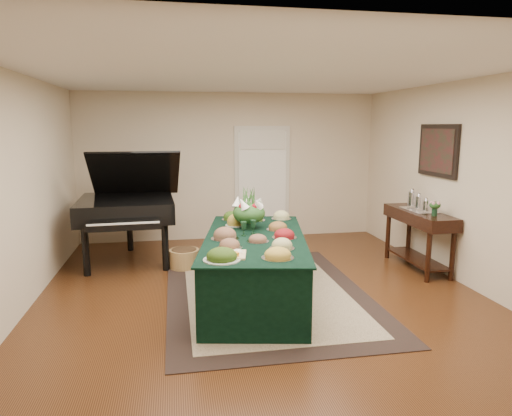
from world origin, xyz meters
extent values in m
plane|color=black|center=(0.00, 0.00, 0.00)|extent=(6.00, 6.00, 0.00)
cube|color=black|center=(0.08, -0.03, 0.01)|extent=(2.49, 3.48, 0.01)
cube|color=beige|center=(0.08, -0.03, 0.01)|extent=(1.99, 2.98, 0.01)
cube|color=beige|center=(0.60, 2.98, 1.05)|extent=(1.05, 0.04, 2.10)
cube|color=white|center=(0.60, 2.96, 1.00)|extent=(0.90, 0.06, 2.00)
cube|color=black|center=(-0.10, -0.17, 0.39)|extent=(1.55, 2.61, 0.77)
cube|color=black|center=(-0.10, -0.17, 0.78)|extent=(1.62, 2.68, 0.02)
cylinder|color=silver|center=(-0.11, -0.44, 0.79)|extent=(0.26, 0.26, 0.01)
ellipsoid|color=brown|center=(-0.11, -0.44, 0.83)|extent=(0.21, 0.21, 0.06)
cylinder|color=silver|center=(0.06, 0.73, 0.79)|extent=(0.29, 0.29, 0.01)
ellipsoid|color=#345516|center=(0.06, 0.73, 0.84)|extent=(0.24, 0.24, 0.07)
cylinder|color=silver|center=(0.23, -0.32, 0.79)|extent=(0.29, 0.29, 0.01)
ellipsoid|color=maroon|center=(0.23, -0.32, 0.84)|extent=(0.24, 0.24, 0.08)
cylinder|color=silver|center=(-0.47, -0.67, 0.79)|extent=(0.27, 0.27, 0.01)
ellipsoid|color=brown|center=(-0.47, -0.67, 0.84)|extent=(0.23, 0.23, 0.08)
cylinder|color=silver|center=(-0.04, -1.13, 0.79)|extent=(0.33, 0.33, 0.01)
ellipsoid|color=gold|center=(-0.04, -1.13, 0.84)|extent=(0.27, 0.27, 0.08)
cylinder|color=beige|center=(-0.26, 0.46, 0.79)|extent=(0.25, 0.25, 0.01)
ellipsoid|color=gold|center=(-0.26, 0.46, 0.86)|extent=(0.21, 0.21, 0.11)
cylinder|color=silver|center=(-0.47, -0.25, 0.79)|extent=(0.33, 0.33, 0.01)
ellipsoid|color=brown|center=(-0.47, -0.25, 0.85)|extent=(0.27, 0.27, 0.10)
cylinder|color=silver|center=(0.45, 0.77, 0.79)|extent=(0.28, 0.28, 0.01)
ellipsoid|color=#D0CA82|center=(0.45, 0.77, 0.84)|extent=(0.23, 0.23, 0.09)
cylinder|color=silver|center=(0.25, 0.11, 0.79)|extent=(0.29, 0.29, 0.01)
ellipsoid|color=brown|center=(0.25, 0.11, 0.84)|extent=(0.24, 0.24, 0.07)
cylinder|color=beige|center=(-0.59, -1.09, 0.79)|extent=(0.37, 0.37, 0.01)
ellipsoid|color=#345516|center=(-0.59, -1.09, 0.84)|extent=(0.31, 0.31, 0.09)
cylinder|color=silver|center=(-0.26, 0.84, 0.79)|extent=(0.26, 0.26, 0.01)
ellipsoid|color=#345516|center=(-0.26, 0.84, 0.84)|extent=(0.21, 0.21, 0.09)
cylinder|color=silver|center=(0.09, -0.78, 0.79)|extent=(0.27, 0.27, 0.01)
ellipsoid|color=#D0CA82|center=(0.09, -0.78, 0.84)|extent=(0.22, 0.22, 0.08)
cube|color=tan|center=(-0.50, -0.94, 0.80)|extent=(0.39, 0.39, 0.02)
ellipsoid|color=white|center=(-0.55, -0.89, 0.85)|extent=(0.14, 0.14, 0.08)
ellipsoid|color=white|center=(-0.41, -0.90, 0.84)|extent=(0.12, 0.12, 0.07)
cube|color=#FC9D27|center=(-0.47, -1.03, 0.83)|extent=(0.10, 0.08, 0.05)
cylinder|color=black|center=(-0.10, 0.28, 0.87)|extent=(0.16, 0.16, 0.16)
ellipsoid|color=#285522|center=(-0.10, 0.28, 0.99)|extent=(0.42, 0.42, 0.27)
cylinder|color=black|center=(-2.29, 1.12, 0.35)|extent=(0.10, 0.10, 0.70)
cylinder|color=black|center=(-1.19, 1.18, 0.35)|extent=(0.10, 0.10, 0.70)
cylinder|color=black|center=(-1.81, 2.40, 0.35)|extent=(0.10, 0.10, 0.70)
cube|color=black|center=(-1.77, 1.75, 0.85)|extent=(1.48, 1.57, 0.30)
cube|color=black|center=(-1.73, 0.90, 0.75)|extent=(1.01, 0.27, 0.10)
cube|color=black|center=(-1.63, 1.91, 1.35)|extent=(1.40, 1.15, 0.78)
cylinder|color=olive|center=(-0.92, 1.24, 0.14)|extent=(0.45, 0.45, 0.28)
cylinder|color=black|center=(2.31, 0.00, 0.35)|extent=(0.07, 0.07, 0.69)
cylinder|color=black|center=(2.68, 0.00, 0.35)|extent=(0.07, 0.07, 0.69)
cylinder|color=black|center=(2.31, 1.20, 0.35)|extent=(0.07, 0.07, 0.69)
cylinder|color=black|center=(2.68, 1.20, 0.35)|extent=(0.07, 0.07, 0.69)
cube|color=black|center=(2.50, 0.60, 0.78)|extent=(0.45, 1.41, 0.18)
cube|color=black|center=(2.50, 0.60, 0.15)|extent=(0.38, 1.24, 0.03)
cube|color=silver|center=(2.50, 0.62, 0.88)|extent=(0.34, 0.58, 0.02)
cylinder|color=black|center=(2.50, 0.22, 0.93)|extent=(0.08, 0.08, 0.11)
ellipsoid|color=pink|center=(2.50, 0.22, 1.03)|extent=(0.17, 0.17, 0.11)
cube|color=black|center=(2.72, 0.60, 1.75)|extent=(0.04, 0.95, 0.75)
cube|color=#4D141C|center=(2.69, 0.60, 1.75)|extent=(0.01, 0.82, 0.62)
camera|label=1|loc=(-1.04, -5.43, 2.10)|focal=32.00mm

